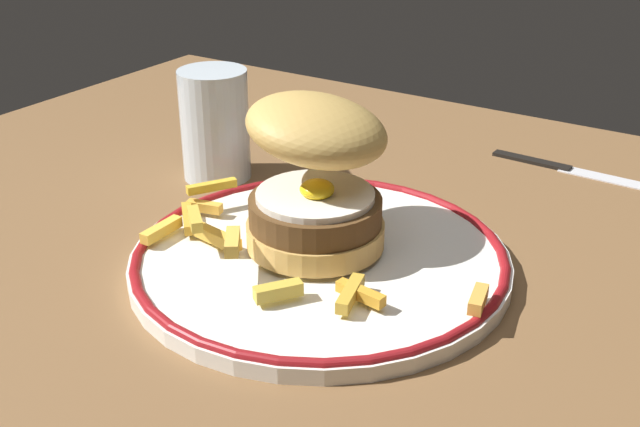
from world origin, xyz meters
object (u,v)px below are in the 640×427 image
dinner_plate (320,258)px  knife (566,167)px  burger (316,171)px  water_glass (215,133)px

dinner_plate → knife: (10.03, 29.48, -0.58)cm
dinner_plate → burger: (-1.37, 1.60, 6.28)cm
water_glass → burger: bearing=-25.9°
water_glass → knife: water_glass is taller
burger → knife: burger is taller
burger → water_glass: 18.70cm
knife → dinner_plate: bearing=-108.8°
dinner_plate → burger: bearing=130.5°
dinner_plate → knife: bearing=71.2°
water_glass → knife: (28.04, 19.80, -4.21)cm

